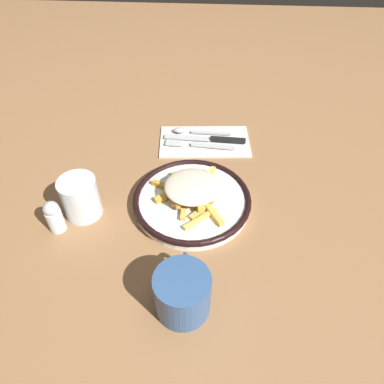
{
  "coord_description": "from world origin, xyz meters",
  "views": [
    {
      "loc": [
        -0.53,
        -0.04,
        0.57
      ],
      "look_at": [
        0.0,
        0.0,
        0.04
      ],
      "focal_mm": 33.83,
      "sensor_mm": 36.0,
      "label": 1
    }
  ],
  "objects": [
    {
      "name": "ground_plane",
      "position": [
        0.0,
        0.0,
        0.0
      ],
      "size": [
        2.6,
        2.6,
        0.0
      ],
      "primitive_type": "plane",
      "color": "#926741"
    },
    {
      "name": "salt_shaker",
      "position": [
        -0.08,
        0.27,
        0.04
      ],
      "size": [
        0.03,
        0.03,
        0.07
      ],
      "color": "silver",
      "rests_on": "ground_plane"
    },
    {
      "name": "plate",
      "position": [
        0.0,
        0.0,
        0.01
      ],
      "size": [
        0.25,
        0.25,
        0.03
      ],
      "color": "white",
      "rests_on": "ground_plane"
    },
    {
      "name": "napkin",
      "position": [
        0.23,
        -0.02,
        0.0
      ],
      "size": [
        0.15,
        0.24,
        0.01
      ],
      "primitive_type": "cube",
      "rotation": [
        0.0,
        0.0,
        0.07
      ],
      "color": "silver",
      "rests_on": "ground_plane"
    },
    {
      "name": "knife",
      "position": [
        0.22,
        -0.04,
        0.01
      ],
      "size": [
        0.03,
        0.21,
        0.01
      ],
      "color": "black",
      "rests_on": "napkin"
    },
    {
      "name": "fork",
      "position": [
        0.2,
        -0.01,
        0.01
      ],
      "size": [
        0.03,
        0.18,
        0.01
      ],
      "color": "silver",
      "rests_on": "napkin"
    },
    {
      "name": "coffee_mug",
      "position": [
        -0.24,
        -0.0,
        0.04
      ],
      "size": [
        0.12,
        0.09,
        0.08
      ],
      "color": "#33568B",
      "rests_on": "ground_plane"
    },
    {
      "name": "water_glass",
      "position": [
        -0.04,
        0.23,
        0.04
      ],
      "size": [
        0.08,
        0.08,
        0.09
      ],
      "primitive_type": "cylinder",
      "color": "silver",
      "rests_on": "ground_plane"
    },
    {
      "name": "spoon",
      "position": [
        0.25,
        0.02,
        0.01
      ],
      "size": [
        0.02,
        0.15,
        0.01
      ],
      "color": "silver",
      "rests_on": "napkin"
    },
    {
      "name": "fries_heap",
      "position": [
        0.0,
        0.0,
        0.04
      ],
      "size": [
        0.17,
        0.16,
        0.04
      ],
      "color": "#EFBC59",
      "rests_on": "plate"
    }
  ]
}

